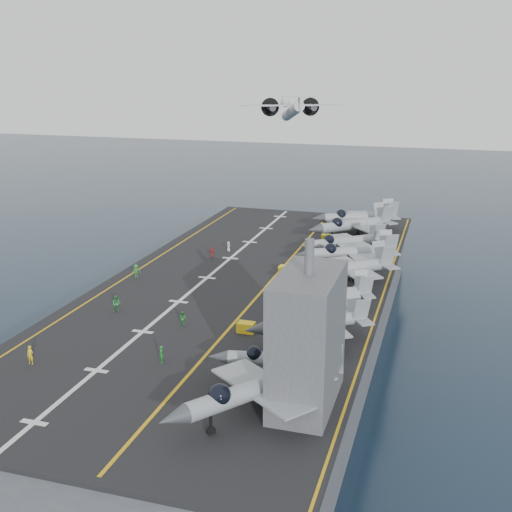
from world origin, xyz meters
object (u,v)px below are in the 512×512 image
(fighter_jet_0, at_px, (255,387))
(tow_cart_a, at_px, (246,327))
(transport_plane, at_px, (293,111))
(island_superstructure, at_px, (308,324))

(fighter_jet_0, height_order, tow_cart_a, fighter_jet_0)
(transport_plane, bearing_deg, fighter_jet_0, -77.82)
(island_superstructure, bearing_deg, fighter_jet_0, -134.32)
(island_superstructure, distance_m, fighter_jet_0, 6.97)
(island_superstructure, relative_size, tow_cart_a, 7.62)
(fighter_jet_0, relative_size, transport_plane, 0.70)
(tow_cart_a, xyz_separation_m, transport_plane, (-14.77, 80.40, 18.25))
(island_superstructure, xyz_separation_m, fighter_jet_0, (-3.59, -3.67, -4.72))
(island_superstructure, xyz_separation_m, tow_cart_a, (-9.84, 13.34, -6.92))
(fighter_jet_0, relative_size, tow_cart_a, 9.76)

